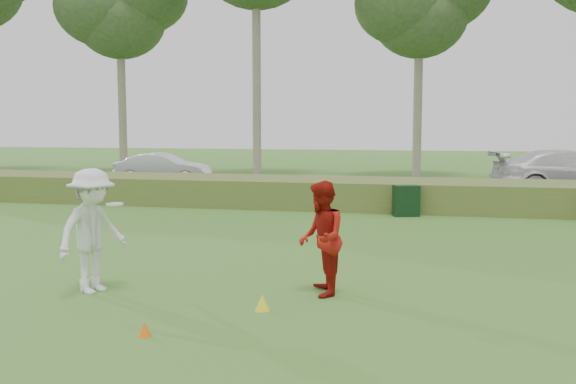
% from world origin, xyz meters
% --- Properties ---
extents(ground, '(120.00, 120.00, 0.00)m').
position_xyz_m(ground, '(0.00, 0.00, 0.00)').
color(ground, '#356923').
rests_on(ground, ground).
extents(reed_strip, '(80.00, 3.00, 0.90)m').
position_xyz_m(reed_strip, '(0.00, 12.00, 0.45)').
color(reed_strip, '#4E6227').
rests_on(reed_strip, ground).
extents(park_road, '(80.00, 6.00, 0.06)m').
position_xyz_m(park_road, '(0.00, 17.00, 0.03)').
color(park_road, '#2D2D2D').
rests_on(park_road, ground).
extents(tree_2, '(6.50, 6.50, 12.00)m').
position_xyz_m(tree_2, '(-14.00, 24.00, 8.97)').
color(tree_2, gray).
rests_on(tree_2, ground).
extents(tree_4, '(6.24, 6.24, 11.50)m').
position_xyz_m(tree_4, '(2.00, 24.50, 8.59)').
color(tree_4, gray).
rests_on(tree_4, ground).
extents(player_white, '(1.14, 1.46, 1.98)m').
position_xyz_m(player_white, '(-2.36, 0.38, 0.99)').
color(player_white, white).
rests_on(player_white, ground).
extents(player_red, '(0.88, 1.02, 1.80)m').
position_xyz_m(player_red, '(1.22, 1.03, 0.90)').
color(player_red, '#9E140D').
rests_on(player_red, ground).
extents(cone_orange, '(0.18, 0.18, 0.19)m').
position_xyz_m(cone_orange, '(-0.61, -1.44, 0.10)').
color(cone_orange, '#EE600C').
rests_on(cone_orange, ground).
extents(cone_yellow, '(0.22, 0.22, 0.24)m').
position_xyz_m(cone_yellow, '(0.54, -0.00, 0.12)').
color(cone_yellow, yellow).
rests_on(cone_yellow, ground).
extents(utility_cabinet, '(0.83, 0.66, 0.91)m').
position_xyz_m(utility_cabinet, '(2.12, 10.25, 0.45)').
color(utility_cabinet, black).
rests_on(utility_cabinet, ground).
extents(car_mid, '(4.28, 1.88, 1.37)m').
position_xyz_m(car_mid, '(-8.82, 17.66, 0.74)').
color(car_mid, white).
rests_on(car_mid, park_road).
extents(car_right, '(6.11, 3.17, 1.69)m').
position_xyz_m(car_right, '(7.89, 16.56, 0.91)').
color(car_right, silver).
rests_on(car_right, park_road).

